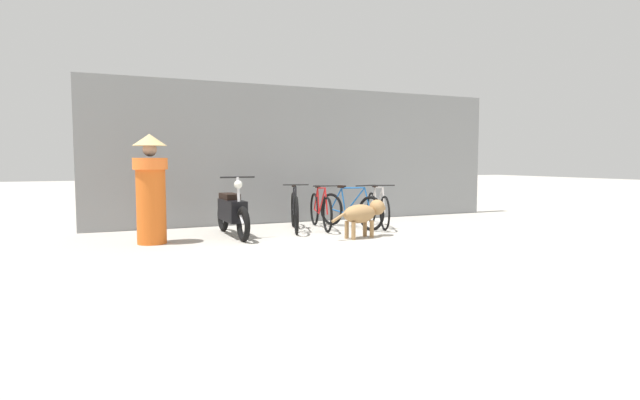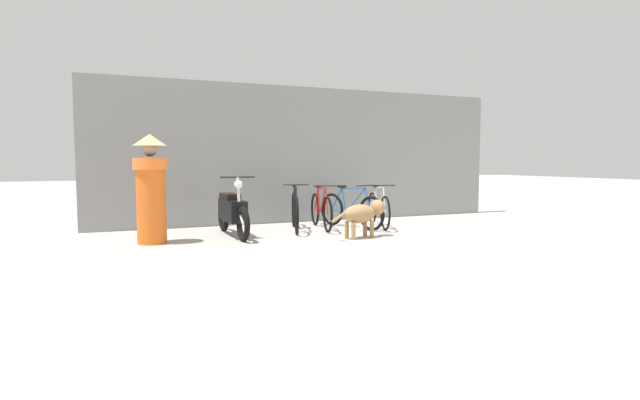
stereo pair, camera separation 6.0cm
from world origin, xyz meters
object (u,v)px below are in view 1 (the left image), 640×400
bicycle_0 (295,211)px  bicycle_2 (350,210)px  bicycle_1 (321,210)px  bicycle_3 (378,209)px  stray_dog (363,213)px  motorcycle (232,212)px  person_in_robes (151,187)px

bicycle_0 → bicycle_2: bearing=102.1°
bicycle_1 → bicycle_3: (1.14, -0.21, 0.00)m
bicycle_2 → stray_dog: (-0.36, -1.19, 0.07)m
bicycle_1 → motorcycle: size_ratio=0.91×
bicycle_0 → stray_dog: (0.75, -1.30, 0.05)m
bicycle_0 → bicycle_1: size_ratio=0.97×
bicycle_2 → motorcycle: (-2.35, -0.15, 0.08)m
person_in_robes → bicycle_3: bearing=-174.5°
bicycle_3 → motorcycle: size_ratio=0.87×
bicycle_3 → motorcycle: (-2.92, -0.07, 0.07)m
bicycle_0 → motorcycle: size_ratio=0.89×
bicycle_0 → bicycle_3: bicycle_0 is taller
bicycle_3 → bicycle_0: bearing=-80.3°
motorcycle → bicycle_1: bearing=97.6°
bicycle_0 → person_in_robes: size_ratio=0.97×
bicycle_2 → motorcycle: size_ratio=0.89×
bicycle_1 → stray_dog: 1.35m
motorcycle → bicycle_3: bearing=90.1°
motorcycle → person_in_robes: 1.45m
bicycle_3 → stray_dog: (-0.93, -1.12, 0.06)m
bicycle_0 → bicycle_3: bearing=101.3°
bicycle_0 → stray_dog: 1.50m
bicycle_0 → motorcycle: 1.27m
bicycle_2 → person_in_robes: 3.76m
person_in_robes → bicycle_0: bearing=-167.9°
motorcycle → stray_dog: motorcycle is taller
bicycle_0 → motorcycle: motorcycle is taller
bicycle_2 → motorcycle: bearing=-104.0°
bicycle_2 → bicycle_3: bearing=64.9°
stray_dog → person_in_robes: bearing=154.1°
bicycle_2 → person_in_robes: bearing=-101.3°
bicycle_0 → person_in_robes: (-2.58, -0.50, 0.53)m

